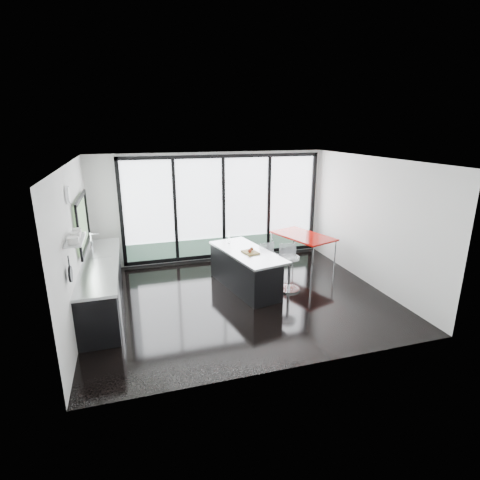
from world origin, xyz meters
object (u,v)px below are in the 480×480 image
object	(u,v)px
island	(244,269)
red_table	(302,251)
bar_stool_far	(270,271)
bar_stool_near	(289,273)

from	to	relation	value
island	red_table	size ratio (longest dim) A/B	1.42
bar_stool_far	bar_stool_near	bearing A→B (deg)	-49.54
island	bar_stool_near	xyz separation A→B (m)	(0.89, -0.38, -0.04)
island	bar_stool_far	size ratio (longest dim) A/B	2.97
bar_stool_near	bar_stool_far	size ratio (longest dim) A/B	1.05
red_table	bar_stool_near	bearing A→B (deg)	-126.47
bar_stool_near	red_table	bearing A→B (deg)	60.73
bar_stool_near	bar_stool_far	distance (m)	0.45
island	red_table	xyz separation A→B (m)	(1.79, 0.83, -0.01)
bar_stool_near	red_table	xyz separation A→B (m)	(0.90, 1.22, 0.03)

